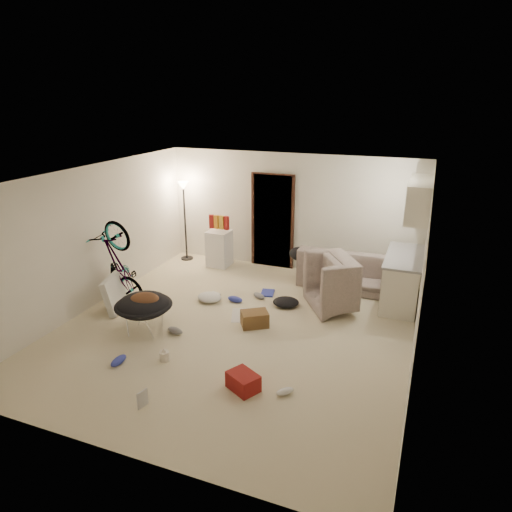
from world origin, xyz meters
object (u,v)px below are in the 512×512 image
at_px(floor_lamp, 184,204).
at_px(drink_case_b, 243,382).
at_px(kitchen_counter, 402,280).
at_px(saucer_chair, 144,310).
at_px(mini_fridge, 219,248).
at_px(drink_case_a, 255,319).
at_px(bicycle, 121,282).
at_px(sofa, 348,272).
at_px(armchair, 349,288).
at_px(tv_box, 118,290).
at_px(juicer, 164,355).

distance_m(floor_lamp, drink_case_b, 5.32).
height_order(kitchen_counter, saucer_chair, kitchen_counter).
bearing_deg(drink_case_b, mini_fridge, 148.31).
relative_size(kitchen_counter, drink_case_a, 3.45).
bearing_deg(bicycle, floor_lamp, 11.69).
height_order(sofa, drink_case_a, sofa).
relative_size(armchair, mini_fridge, 1.36).
xyz_separation_m(kitchen_counter, armchair, (-0.86, -0.48, -0.09)).
bearing_deg(kitchen_counter, armchair, -150.68).
height_order(tv_box, drink_case_a, tv_box).
bearing_deg(juicer, drink_case_b, -9.19).
distance_m(bicycle, juicer, 2.22).
height_order(kitchen_counter, armchair, kitchen_counter).
relative_size(floor_lamp, bicycle, 1.09).
bearing_deg(floor_lamp, sofa, -3.03).
bearing_deg(drink_case_a, bicycle, 149.02).
relative_size(sofa, drink_case_a, 4.43).
xyz_separation_m(floor_lamp, tv_box, (0.10, -2.66, -0.99)).
bearing_deg(bicycle, tv_box, -170.56).
xyz_separation_m(tv_box, drink_case_b, (3.05, -1.46, -0.20)).
xyz_separation_m(bicycle, juicer, (1.72, -1.36, -0.35)).
relative_size(mini_fridge, drink_case_b, 2.00).
relative_size(bicycle, drink_case_b, 4.15).
relative_size(saucer_chair, drink_case_b, 2.29).
bearing_deg(drink_case_b, drink_case_a, 135.46).
bearing_deg(bicycle, juicer, -118.79).
xyz_separation_m(saucer_chair, drink_case_b, (2.07, -0.85, -0.27)).
relative_size(floor_lamp, saucer_chair, 1.98).
bearing_deg(sofa, bicycle, 31.13).
bearing_deg(sofa, drink_case_b, 79.40).
xyz_separation_m(sofa, juicer, (-1.95, -3.71, -0.20)).
bearing_deg(drink_case_a, mini_fridge, 93.66).
relative_size(armchair, saucer_chair, 1.19).
height_order(tv_box, drink_case_b, tv_box).
height_order(floor_lamp, bicycle, floor_lamp).
height_order(bicycle, saucer_chair, bicycle).
bearing_deg(mini_fridge, floor_lamp, 174.51).
relative_size(floor_lamp, drink_case_a, 4.16).
relative_size(bicycle, tv_box, 1.74).
bearing_deg(juicer, drink_case_a, 60.18).
bearing_deg(mini_fridge, drink_case_a, -52.34).
height_order(floor_lamp, kitchen_counter, floor_lamp).
bearing_deg(drink_case_a, tv_box, 151.49).
xyz_separation_m(floor_lamp, saucer_chair, (1.08, -3.28, -0.92)).
distance_m(floor_lamp, juicer, 4.49).
distance_m(kitchen_counter, juicer, 4.45).
bearing_deg(saucer_chair, sofa, 48.82).
height_order(saucer_chair, drink_case_b, saucer_chair).
distance_m(kitchen_counter, bicycle, 5.10).
distance_m(mini_fridge, drink_case_b, 4.62).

